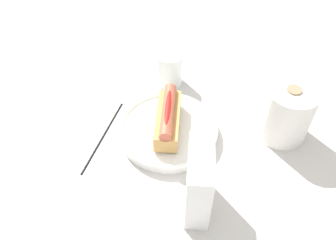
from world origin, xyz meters
The scene contains 7 objects.
ground_plane centered at (0.00, 0.00, 0.00)m, with size 2.40×2.40×0.00m, color beige.
serving_bowl centered at (-0.01, 0.01, 0.02)m, with size 0.23×0.23×0.03m.
hotdog_front centered at (-0.01, 0.01, 0.06)m, with size 0.15×0.05×0.06m.
water_glass centered at (-0.19, 0.00, 0.04)m, with size 0.07×0.07×0.09m.
paper_towel_roll centered at (-0.04, 0.27, 0.07)m, with size 0.11×0.11×0.13m.
napkin_box centered at (0.16, 0.09, 0.07)m, with size 0.11×0.04×0.15m, color white.
chopstick_near centered at (0.01, -0.13, 0.00)m, with size 0.01×0.01×0.22m, color black.
Camera 1 is at (0.52, 0.06, 0.62)m, focal length 37.92 mm.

